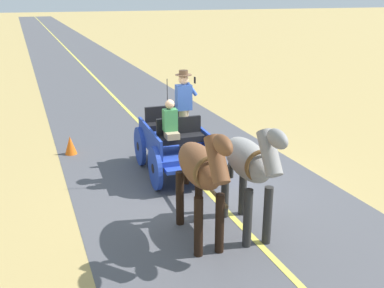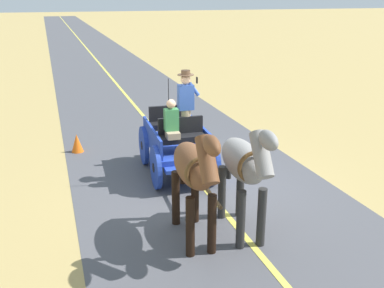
{
  "view_description": "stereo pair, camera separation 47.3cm",
  "coord_description": "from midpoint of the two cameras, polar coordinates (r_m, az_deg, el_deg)",
  "views": [
    {
      "loc": [
        3.46,
        8.35,
        4.09
      ],
      "look_at": [
        0.31,
        0.22,
        1.1
      ],
      "focal_mm": 41.3,
      "sensor_mm": 36.0,
      "label": 1
    },
    {
      "loc": [
        3.02,
        8.51,
        4.09
      ],
      "look_at": [
        0.31,
        0.22,
        1.1
      ],
      "focal_mm": 41.3,
      "sensor_mm": 36.0,
      "label": 2
    }
  ],
  "objects": [
    {
      "name": "horse_drawn_carriage",
      "position": [
        10.3,
        -0.61,
        0.41
      ],
      "size": [
        1.5,
        4.51,
        2.5
      ],
      "color": "#1E3899",
      "rests_on": "ground"
    },
    {
      "name": "horse_off_side",
      "position": [
        7.28,
        2.19,
        -3.39
      ],
      "size": [
        0.66,
        2.13,
        2.21
      ],
      "color": "brown",
      "rests_on": "ground"
    },
    {
      "name": "ground_plane",
      "position": [
        9.91,
        2.7,
        -5.46
      ],
      "size": [
        200.0,
        200.0,
        0.0
      ],
      "primitive_type": "plane",
      "color": "tan"
    },
    {
      "name": "horse_near_side",
      "position": [
        7.58,
        8.55,
        -2.67
      ],
      "size": [
        0.69,
        2.14,
        2.21
      ],
      "color": "gray",
      "rests_on": "ground"
    },
    {
      "name": "road_surface",
      "position": [
        9.91,
        2.7,
        -5.43
      ],
      "size": [
        5.63,
        160.0,
        0.01
      ],
      "primitive_type": "cube",
      "color": "#4C4C51",
      "rests_on": "ground"
    },
    {
      "name": "traffic_cone",
      "position": [
        12.23,
        -13.56,
        0.1
      ],
      "size": [
        0.32,
        0.32,
        0.5
      ],
      "primitive_type": "cone",
      "color": "orange",
      "rests_on": "ground"
    },
    {
      "name": "road_centre_stripe",
      "position": [
        9.91,
        2.7,
        -5.41
      ],
      "size": [
        0.12,
        160.0,
        0.0
      ],
      "primitive_type": "cube",
      "color": "#DBCC4C",
      "rests_on": "road_surface"
    }
  ]
}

